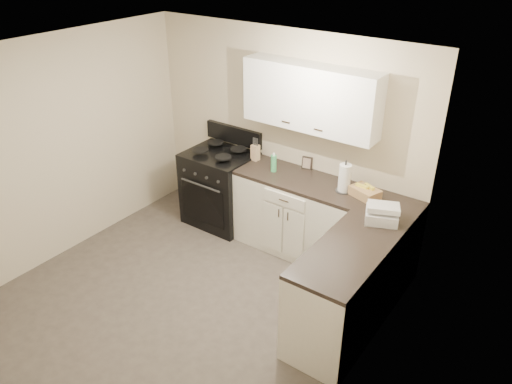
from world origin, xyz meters
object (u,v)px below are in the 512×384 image
Objects in this scene: knife_block at (255,153)px; wicker_basket at (365,192)px; paper_towel at (345,178)px; countertop_grill at (382,215)px; stove at (221,189)px.

wicker_basket is (1.47, -0.08, -0.05)m from knife_block.
wicker_basket is at bearing 4.07° from paper_towel.
stove is at bearing 150.00° from countertop_grill.
stove is at bearing -178.64° from paper_towel.
stove is 5.16× the size of knife_block.
knife_block reaches higher than stove.
stove is 2.33m from countertop_grill.
knife_block is at bearing 143.95° from countertop_grill.
paper_towel reaches higher than stove.
stove is 3.23× the size of paper_towel.
stove is at bearing -155.89° from knife_block.
countertop_grill is at bearing -7.35° from stove.
stove is at bearing -178.30° from wicker_basket.
knife_block is (0.45, 0.14, 0.58)m from stove.
wicker_basket is 0.99× the size of countertop_grill.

